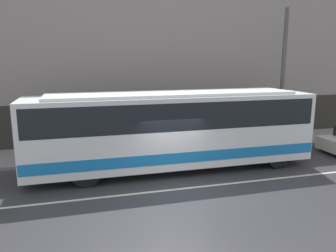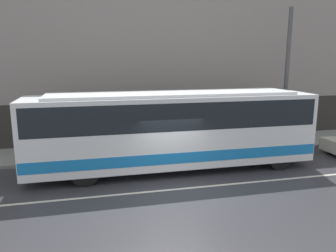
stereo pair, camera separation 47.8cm
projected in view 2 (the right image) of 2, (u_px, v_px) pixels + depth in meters
The scene contains 6 objects.
ground_plane at pixel (178, 189), 12.40m from camera, with size 60.00×60.00×0.00m, color #333338.
sidewalk at pixel (151, 149), 17.70m from camera, with size 60.00×3.16×0.15m.
building_facade at pixel (145, 60), 18.40m from camera, with size 60.00×0.35×9.87m.
lane_stripe at pixel (178, 189), 12.40m from camera, with size 54.00×0.14×0.01m.
transit_bus at pixel (173, 127), 14.26m from camera, with size 12.41×2.56×3.44m.
utility_pole_near at pixel (286, 78), 17.58m from camera, with size 0.22×0.22×7.32m.
Camera 2 is at (-3.04, -11.26, 4.86)m, focal length 35.00 mm.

